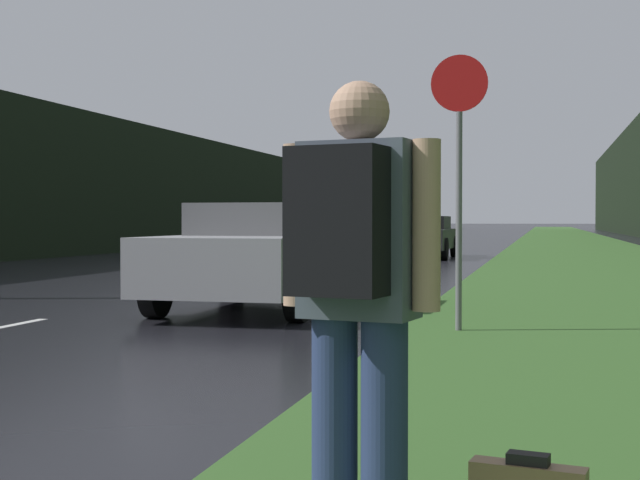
{
  "coord_description": "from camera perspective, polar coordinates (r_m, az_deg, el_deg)",
  "views": [
    {
      "loc": [
        6.02,
        -1.15,
        1.23
      ],
      "look_at": [
        2.2,
        13.98,
        0.88
      ],
      "focal_mm": 50.0,
      "sensor_mm": 36.0,
      "label": 1
    }
  ],
  "objects": [
    {
      "name": "lane_stripe_c",
      "position": [
        16.52,
        -7.26,
        -2.98
      ],
      "size": [
        0.12,
        3.0,
        0.01
      ],
      "primitive_type": "cube",
      "color": "silver",
      "rests_on": "ground_plane"
    },
    {
      "name": "stop_sign",
      "position": [
        9.88,
        8.89,
        4.61
      ],
      "size": [
        0.62,
        0.07,
        3.03
      ],
      "color": "slate",
      "rests_on": "ground_plane"
    },
    {
      "name": "treeline_far_side",
      "position": [
        53.75,
        -3.66,
        2.67
      ],
      "size": [
        2.0,
        140.0,
        5.05
      ],
      "primitive_type": "cube",
      "color": "black",
      "rests_on": "ground_plane"
    },
    {
      "name": "car_passing_near",
      "position": [
        12.34,
        -3.79,
        -0.93
      ],
      "size": [
        2.05,
        4.49,
        1.46
      ],
      "rotation": [
        0.0,
        0.0,
        3.14
      ],
      "color": "#9E9EA3",
      "rests_on": "ground_plane"
    },
    {
      "name": "lane_stripe_d",
      "position": [
        23.16,
        -0.91,
        -1.74
      ],
      "size": [
        0.12,
        3.0,
        0.01
      ],
      "primitive_type": "cube",
      "color": "silver",
      "rests_on": "ground_plane"
    },
    {
      "name": "lane_stripe_e",
      "position": [
        29.97,
        2.57,
        -1.06
      ],
      "size": [
        0.12,
        3.0,
        0.01
      ],
      "primitive_type": "cube",
      "color": "silver",
      "rests_on": "ground_plane"
    },
    {
      "name": "hitchhiker_with_backpack",
      "position": [
        3.17,
        2.28,
        -3.01
      ],
      "size": [
        0.59,
        0.47,
        1.73
      ],
      "rotation": [
        0.0,
        0.0,
        -0.18
      ],
      "color": "navy",
      "rests_on": "ground_plane"
    },
    {
      "name": "car_passing_far",
      "position": [
        29.11,
        6.66,
        0.26
      ],
      "size": [
        1.86,
        4.75,
        1.35
      ],
      "rotation": [
        0.0,
        0.0,
        3.14
      ],
      "color": "black",
      "rests_on": "ground_plane"
    },
    {
      "name": "grass_verge",
      "position": [
        41.19,
        16.14,
        -0.46
      ],
      "size": [
        6.0,
        240.0,
        0.02
      ],
      "primitive_type": "cube",
      "color": "#386028",
      "rests_on": "ground_plane"
    }
  ]
}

